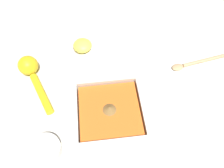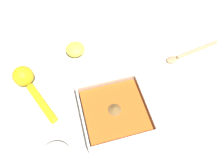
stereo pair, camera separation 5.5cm
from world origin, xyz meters
The scene contains 6 objects.
ground_plane centered at (0.00, 0.00, 0.00)m, with size 4.00×4.00×0.00m, color beige.
square_dish centered at (-0.02, 0.04, 0.02)m, with size 0.19×0.19×0.06m.
spice_bowl centered at (0.07, -0.14, 0.02)m, with size 0.09×0.09×0.03m.
lemon_squeezer centered at (-0.19, -0.19, 0.03)m, with size 0.20×0.12×0.06m.
lemon_half centered at (-0.29, -0.02, 0.02)m, with size 0.07×0.07×0.04m.
wooden_spoon centered at (-0.18, 0.36, 0.01)m, with size 0.06×0.21×0.01m.
Camera 2 is at (0.24, -0.04, 0.60)m, focal length 35.00 mm.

